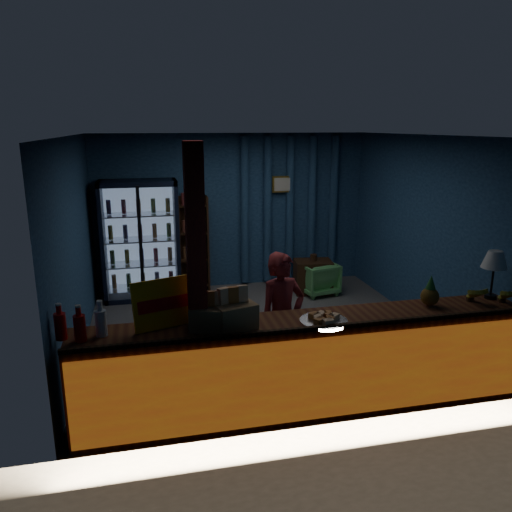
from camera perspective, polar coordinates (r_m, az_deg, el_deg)
The scene contains 19 objects.
ground at distance 6.82m, azimuth 0.73°, elevation -8.79°, with size 4.60×4.60×0.00m, color #515154.
room_walls at distance 6.36m, azimuth 0.78°, elevation 4.29°, with size 4.60×4.60×4.60m.
counter at distance 4.96m, azimuth 6.01°, elevation -12.29°, with size 4.40×0.57×0.99m.
support_post at distance 4.43m, azimuth -6.74°, elevation -4.08°, with size 0.16×0.16×2.60m, color maroon.
beverage_cooler at distance 8.20m, azimuth -13.05°, elevation 1.75°, with size 1.20×0.62×1.90m.
bottle_shelf at distance 8.40m, azimuth -7.19°, elevation 1.35°, with size 0.50×0.28×1.60m.
curtain_folds at distance 8.70m, azimuth 3.90°, elevation 5.29°, with size 1.74×0.14×2.50m.
framed_picture at distance 8.55m, azimuth 3.06°, elevation 8.19°, with size 0.36×0.04×0.28m.
shopkeeper at distance 5.31m, azimuth 2.99°, elevation -7.32°, with size 0.53×0.35×1.46m, color maroon.
green_chair at distance 8.32m, azimuth 7.08°, elevation -2.53°, with size 0.57×0.59×0.53m, color #5CB862.
side_table at distance 8.38m, azimuth 6.52°, elevation -2.33°, with size 0.66×0.51×0.66m.
yellow_sign at distance 4.57m, azimuth -10.54°, elevation -5.35°, with size 0.57×0.28×0.45m.
soda_bottles at distance 4.54m, azimuth -19.42°, elevation -7.38°, with size 0.43×0.18×0.32m.
snack_box_left at distance 4.52m, azimuth -2.50°, elevation -6.56°, with size 0.42×0.38×0.38m.
snack_box_centre at distance 4.51m, azimuth -5.26°, elevation -6.79°, with size 0.40×0.37×0.35m.
pastry_tray at distance 4.70m, azimuth 7.76°, elevation -7.25°, with size 0.45×0.45×0.07m.
banana_bunches at distance 5.65m, azimuth 25.11°, elevation -3.98°, with size 0.56×0.32×0.19m.
table_lamp at distance 5.73m, azimuth 25.61°, elevation -0.56°, with size 0.26×0.26×0.52m.
pineapple at distance 5.32m, azimuth 19.27°, elevation -4.09°, with size 0.18×0.18×0.32m.
Camera 1 is at (-1.46, -6.08, 2.72)m, focal length 35.00 mm.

